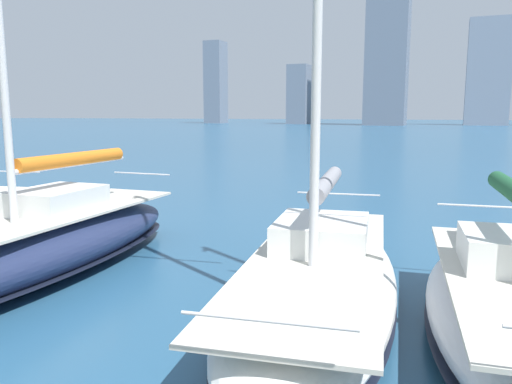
{
  "coord_description": "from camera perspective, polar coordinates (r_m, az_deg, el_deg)",
  "views": [
    {
      "loc": [
        -2.98,
        1.51,
        3.62
      ],
      "look_at": [
        0.24,
        -6.86,
        2.2
      ],
      "focal_mm": 35.0,
      "sensor_mm": 36.0,
      "label": 1
    }
  ],
  "objects": [
    {
      "name": "city_skyline",
      "position": [
        162.2,
        24.55,
        14.45
      ],
      "size": [
        169.72,
        19.94,
        53.19
      ],
      "color": "slate",
      "rests_on": "ground"
    },
    {
      "name": "sailboat_grey",
      "position": [
        9.54,
        7.08,
        -9.45
      ],
      "size": [
        3.98,
        9.55,
        11.87
      ],
      "color": "white",
      "rests_on": "ground"
    },
    {
      "name": "sailboat_orange",
      "position": [
        12.24,
        -23.26,
        -5.21
      ],
      "size": [
        2.69,
        9.25,
        12.72
      ],
      "color": "navy",
      "rests_on": "ground"
    }
  ]
}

